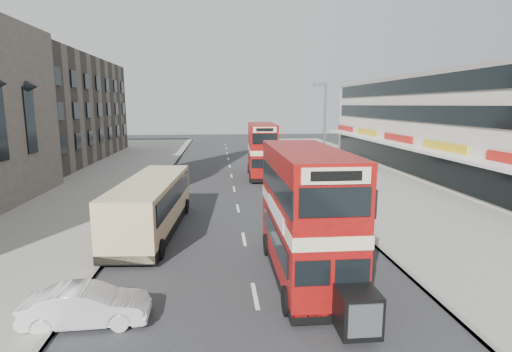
# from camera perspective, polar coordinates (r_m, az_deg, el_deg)

# --- Properties ---
(ground) EXTENTS (160.00, 160.00, 0.00)m
(ground) POSITION_cam_1_polar(r_m,az_deg,el_deg) (12.81, 0.75, -20.66)
(ground) COLOR #28282B
(ground) RESTS_ON ground
(road_surface) EXTENTS (12.00, 90.00, 0.01)m
(road_surface) POSITION_cam_1_polar(r_m,az_deg,el_deg) (31.66, -3.13, -1.87)
(road_surface) COLOR #28282B
(road_surface) RESTS_ON ground
(pavement_right) EXTENTS (12.00, 90.00, 0.15)m
(pavement_right) POSITION_cam_1_polar(r_m,az_deg,el_deg) (34.26, 17.36, -1.28)
(pavement_right) COLOR gray
(pavement_right) RESTS_ON ground
(pavement_left) EXTENTS (12.00, 90.00, 0.15)m
(pavement_left) POSITION_cam_1_polar(r_m,az_deg,el_deg) (33.42, -24.17, -1.99)
(pavement_left) COLOR gray
(pavement_left) RESTS_ON ground
(kerb_left) EXTENTS (0.20, 90.00, 0.16)m
(kerb_left) POSITION_cam_1_polar(r_m,az_deg,el_deg) (32.00, -14.11, -1.91)
(kerb_left) COLOR gray
(kerb_left) RESTS_ON ground
(kerb_right) EXTENTS (0.20, 90.00, 0.16)m
(kerb_right) POSITION_cam_1_polar(r_m,az_deg,el_deg) (32.45, 7.70, -1.53)
(kerb_right) COLOR gray
(kerb_right) RESTS_ON ground
(brick_terrace) EXTENTS (14.00, 28.00, 12.00)m
(brick_terrace) POSITION_cam_1_polar(r_m,az_deg,el_deg) (53.19, -28.75, 8.26)
(brick_terrace) COLOR #66594C
(brick_terrace) RESTS_ON ground
(commercial_row) EXTENTS (9.90, 46.20, 9.30)m
(commercial_row) POSITION_cam_1_polar(r_m,az_deg,el_deg) (39.19, 27.43, 6.24)
(commercial_row) COLOR beige
(commercial_row) RESTS_ON ground
(street_lamp) EXTENTS (1.00, 0.20, 8.12)m
(street_lamp) POSITION_cam_1_polar(r_m,az_deg,el_deg) (30.01, 9.57, 6.57)
(street_lamp) COLOR slate
(street_lamp) RESTS_ON ground
(bus_main) EXTENTS (2.40, 8.70, 4.79)m
(bus_main) POSITION_cam_1_polar(r_m,az_deg,el_deg) (15.24, 7.07, -5.32)
(bus_main) COLOR black
(bus_main) RESTS_ON ground
(bus_second) EXTENTS (2.71, 8.66, 4.72)m
(bus_second) POSITION_cam_1_polar(r_m,az_deg,el_deg) (36.68, 0.87, 3.71)
(bus_second) COLOR black
(bus_second) RESTS_ON ground
(coach) EXTENTS (3.15, 9.94, 2.60)m
(coach) POSITION_cam_1_polar(r_m,az_deg,el_deg) (21.41, -14.63, -3.81)
(coach) COLOR black
(coach) RESTS_ON ground
(car_left_front) EXTENTS (3.69, 1.41, 1.20)m
(car_left_front) POSITION_cam_1_polar(r_m,az_deg,el_deg) (13.65, -22.88, -16.60)
(car_left_front) COLOR white
(car_left_front) RESTS_ON ground
(car_right_a) EXTENTS (4.46, 1.82, 1.29)m
(car_right_a) POSITION_cam_1_polar(r_m,az_deg,el_deg) (26.64, 8.97, -2.85)
(car_right_a) COLOR maroon
(car_right_a) RESTS_ON ground
(car_right_b) EXTENTS (4.74, 2.38, 1.29)m
(car_right_b) POSITION_cam_1_polar(r_m,az_deg,el_deg) (32.91, 6.11, -0.32)
(car_right_b) COLOR #DF5D16
(car_right_b) RESTS_ON ground
(car_right_c) EXTENTS (4.05, 1.92, 1.34)m
(car_right_c) POSITION_cam_1_polar(r_m,az_deg,el_deg) (43.79, 3.48, 2.34)
(car_right_c) COLOR #6190C2
(car_right_c) RESTS_ON ground
(pedestrian_near) EXTENTS (0.74, 0.50, 1.99)m
(pedestrian_near) POSITION_cam_1_polar(r_m,az_deg,el_deg) (26.99, 13.04, -1.74)
(pedestrian_near) COLOR gray
(pedestrian_near) RESTS_ON pavement_right
(pedestrian_far) EXTENTS (0.98, 0.47, 1.64)m
(pedestrian_far) POSITION_cam_1_polar(r_m,az_deg,el_deg) (42.98, 8.54, 2.50)
(pedestrian_far) COLOR gray
(pedestrian_far) RESTS_ON pavement_right
(cyclist) EXTENTS (0.66, 1.72, 2.12)m
(cyclist) POSITION_cam_1_polar(r_m,az_deg,el_deg) (29.51, 6.64, -1.38)
(cyclist) COLOR gray
(cyclist) RESTS_ON ground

